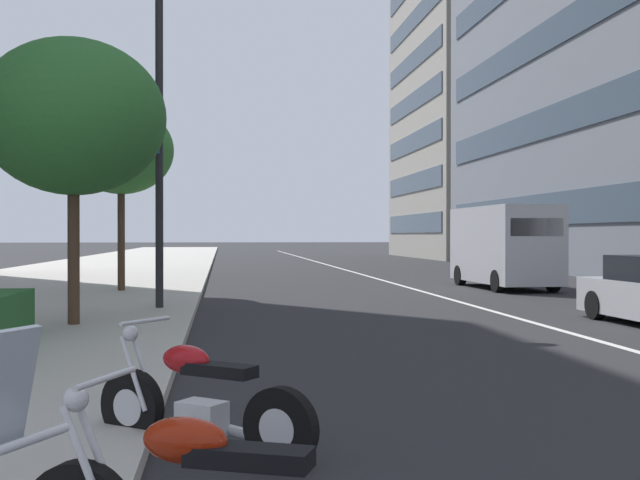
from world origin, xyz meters
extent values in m
cube|color=#B2ADA3|center=(30.00, 12.15, 0.07)|extent=(160.00, 10.23, 0.15)
cube|color=silver|center=(35.00, 0.00, 0.00)|extent=(110.00, 0.16, 0.01)
cylinder|color=silver|center=(0.10, 7.16, 1.09)|extent=(0.55, 0.31, 0.04)
cube|color=black|center=(1.26, 6.30, 0.71)|extent=(0.44, 0.68, 0.10)
ellipsoid|color=#991E0A|center=(1.39, 6.62, 0.77)|extent=(0.39, 0.52, 0.24)
cylinder|color=silver|center=(1.52, 7.14, 0.61)|extent=(0.16, 0.31, 0.64)
cylinder|color=silver|center=(1.65, 7.09, 0.61)|extent=(0.16, 0.31, 0.64)
cylinder|color=silver|center=(1.55, 7.04, 1.07)|extent=(0.57, 0.25, 0.04)
sphere|color=silver|center=(1.62, 7.21, 0.95)|extent=(0.14, 0.14, 0.14)
cylinder|color=black|center=(4.37, 7.22, 0.32)|extent=(0.48, 0.58, 0.64)
cylinder|color=silver|center=(4.37, 7.22, 0.32)|extent=(0.30, 0.33, 0.32)
cylinder|color=black|center=(3.44, 5.98, 0.32)|extent=(0.48, 0.58, 0.64)
cylinder|color=silver|center=(3.44, 5.98, 0.32)|extent=(0.30, 0.33, 0.32)
cube|color=silver|center=(3.91, 6.60, 0.30)|extent=(0.44, 0.46, 0.28)
cube|color=black|center=(3.80, 6.45, 0.72)|extent=(0.56, 0.64, 0.10)
ellipsoid|color=#AD1116|center=(4.01, 6.73, 0.78)|extent=(0.47, 0.51, 0.24)
cylinder|color=silver|center=(4.27, 7.19, 0.63)|extent=(0.23, 0.28, 0.64)
cylinder|color=silver|center=(4.38, 7.11, 0.63)|extent=(0.23, 0.28, 0.64)
cylinder|color=silver|center=(4.28, 7.09, 1.08)|extent=(0.50, 0.39, 0.04)
sphere|color=silver|center=(4.38, 7.23, 0.96)|extent=(0.14, 0.14, 0.14)
cylinder|color=silver|center=(3.85, 6.29, 0.19)|extent=(0.48, 0.60, 0.16)
cylinder|color=black|center=(13.58, -1.60, 0.31)|extent=(0.62, 0.23, 0.62)
cube|color=#B7B7BC|center=(23.52, -3.16, 1.51)|extent=(5.54, 2.19, 2.57)
cube|color=black|center=(20.80, -3.23, 2.07)|extent=(0.08, 1.73, 0.56)
cylinder|color=black|center=(25.37, -2.19, 0.36)|extent=(0.73, 0.28, 0.72)
cylinder|color=black|center=(25.41, -4.05, 0.36)|extent=(0.73, 0.28, 0.72)
cylinder|color=black|center=(21.63, -2.28, 0.36)|extent=(0.73, 0.28, 0.72)
cylinder|color=black|center=(21.68, -4.14, 0.36)|extent=(0.73, 0.28, 0.72)
cylinder|color=#232326|center=(15.93, 7.87, 4.69)|extent=(0.18, 0.18, 9.08)
cube|color=#194C99|center=(15.58, 7.87, 4.24)|extent=(0.56, 0.03, 1.10)
cube|color=#194C99|center=(16.28, 7.87, 4.24)|extent=(0.56, 0.03, 1.10)
cylinder|color=#473323|center=(12.64, 9.20, 1.45)|extent=(0.22, 0.22, 2.60)
ellipsoid|color=#2D6B2D|center=(12.64, 9.20, 4.04)|extent=(3.45, 3.45, 2.93)
cylinder|color=#473323|center=(21.91, 9.46, 1.69)|extent=(0.22, 0.22, 3.07)
ellipsoid|color=#387A33|center=(21.91, 9.46, 4.41)|extent=(3.16, 3.16, 2.69)
cube|color=#384756|center=(35.19, -8.99, 3.08)|extent=(26.41, 0.08, 1.50)
cube|color=#384756|center=(35.19, -8.99, 7.22)|extent=(26.41, 0.08, 1.50)
cube|color=#384756|center=(35.19, -8.99, 11.35)|extent=(26.41, 0.08, 1.50)
cube|color=gray|center=(60.49, -19.65, 17.28)|extent=(19.06, 21.23, 34.57)
cube|color=#384756|center=(60.49, -8.99, 2.77)|extent=(17.15, 0.08, 1.50)
cube|color=#384756|center=(60.49, -8.99, 6.07)|extent=(17.15, 0.08, 1.50)
cube|color=#384756|center=(60.49, -8.99, 9.37)|extent=(17.15, 0.08, 1.50)
cube|color=#384756|center=(60.49, -8.99, 12.67)|extent=(17.15, 0.08, 1.50)
cube|color=#384756|center=(60.49, -8.99, 15.98)|extent=(17.15, 0.08, 1.50)
cube|color=#384756|center=(60.49, -8.99, 19.28)|extent=(17.15, 0.08, 1.50)
camera|label=1|loc=(-2.75, 6.43, 1.82)|focal=44.69mm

